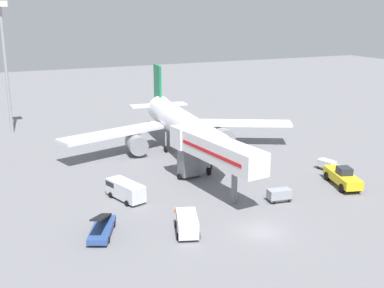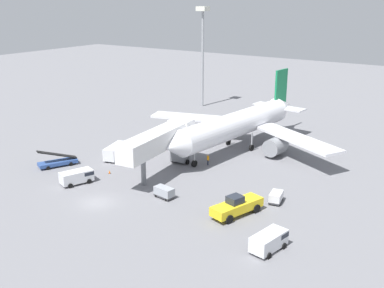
{
  "view_description": "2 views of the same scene",
  "coord_description": "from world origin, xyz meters",
  "px_view_note": "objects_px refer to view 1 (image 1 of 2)",
  "views": [
    {
      "loc": [
        -25.52,
        -37.75,
        21.72
      ],
      "look_at": [
        3.2,
        23.27,
        3.07
      ],
      "focal_mm": 45.44,
      "sensor_mm": 36.0,
      "label": 1
    },
    {
      "loc": [
        40.91,
        -38.47,
        25.45
      ],
      "look_at": [
        1.89,
        19.3,
        3.16
      ],
      "focal_mm": 43.34,
      "sensor_mm": 36.0,
      "label": 2
    }
  ],
  "objects_px": {
    "jet_bridge": "(211,150)",
    "service_van_outer_right": "(125,189)",
    "baggage_cart_far_left": "(327,164)",
    "belt_loader_truck": "(102,228)",
    "airplane_at_gate": "(181,125)",
    "pushback_tug": "(343,177)",
    "ground_crew_worker_foreground": "(211,163)",
    "apron_light_mast": "(3,42)",
    "service_van_mid_center": "(187,223)",
    "baggage_cart_rear_right": "(279,195)",
    "safety_cone_alpha": "(175,209)"
  },
  "relations": [
    {
      "from": "belt_loader_truck",
      "to": "ground_crew_worker_foreground",
      "type": "relative_size",
      "value": 3.46
    },
    {
      "from": "belt_loader_truck",
      "to": "ground_crew_worker_foreground",
      "type": "height_order",
      "value": "belt_loader_truck"
    },
    {
      "from": "baggage_cart_far_left",
      "to": "pushback_tug",
      "type": "bearing_deg",
      "value": -112.63
    },
    {
      "from": "service_van_outer_right",
      "to": "ground_crew_worker_foreground",
      "type": "distance_m",
      "value": 15.34
    },
    {
      "from": "jet_bridge",
      "to": "ground_crew_worker_foreground",
      "type": "bearing_deg",
      "value": 61.71
    },
    {
      "from": "apron_light_mast",
      "to": "service_van_mid_center",
      "type": "bearing_deg",
      "value": -77.0
    },
    {
      "from": "service_van_mid_center",
      "to": "baggage_cart_rear_right",
      "type": "xyz_separation_m",
      "value": [
        13.24,
        2.93,
        -0.26
      ]
    },
    {
      "from": "pushback_tug",
      "to": "baggage_cart_rear_right",
      "type": "distance_m",
      "value": 10.41
    },
    {
      "from": "airplane_at_gate",
      "to": "safety_cone_alpha",
      "type": "xyz_separation_m",
      "value": [
        -10.3,
        -21.48,
        -4.06
      ]
    },
    {
      "from": "apron_light_mast",
      "to": "baggage_cart_far_left",
      "type": "bearing_deg",
      "value": -47.37
    },
    {
      "from": "pushback_tug",
      "to": "baggage_cart_rear_right",
      "type": "bearing_deg",
      "value": -174.92
    },
    {
      "from": "service_van_mid_center",
      "to": "baggage_cart_rear_right",
      "type": "distance_m",
      "value": 13.56
    },
    {
      "from": "service_van_outer_right",
      "to": "baggage_cart_far_left",
      "type": "relative_size",
      "value": 2.21
    },
    {
      "from": "airplane_at_gate",
      "to": "service_van_mid_center",
      "type": "distance_m",
      "value": 29.31
    },
    {
      "from": "safety_cone_alpha",
      "to": "apron_light_mast",
      "type": "relative_size",
      "value": 0.02
    },
    {
      "from": "airplane_at_gate",
      "to": "pushback_tug",
      "type": "bearing_deg",
      "value": -61.92
    },
    {
      "from": "airplane_at_gate",
      "to": "service_van_outer_right",
      "type": "bearing_deg",
      "value": -132.51
    },
    {
      "from": "belt_loader_truck",
      "to": "airplane_at_gate",
      "type": "bearing_deg",
      "value": 50.88
    },
    {
      "from": "service_van_mid_center",
      "to": "service_van_outer_right",
      "type": "bearing_deg",
      "value": 104.62
    },
    {
      "from": "jet_bridge",
      "to": "service_van_outer_right",
      "type": "height_order",
      "value": "jet_bridge"
    },
    {
      "from": "jet_bridge",
      "to": "ground_crew_worker_foreground",
      "type": "distance_m",
      "value": 8.92
    },
    {
      "from": "airplane_at_gate",
      "to": "pushback_tug",
      "type": "distance_m",
      "value": 26.24
    },
    {
      "from": "jet_bridge",
      "to": "belt_loader_truck",
      "type": "height_order",
      "value": "jet_bridge"
    },
    {
      "from": "airplane_at_gate",
      "to": "ground_crew_worker_foreground",
      "type": "relative_size",
      "value": 21.34
    },
    {
      "from": "service_van_outer_right",
      "to": "ground_crew_worker_foreground",
      "type": "height_order",
      "value": "service_van_outer_right"
    },
    {
      "from": "airplane_at_gate",
      "to": "belt_loader_truck",
      "type": "height_order",
      "value": "airplane_at_gate"
    },
    {
      "from": "airplane_at_gate",
      "to": "baggage_cart_rear_right",
      "type": "relative_size",
      "value": 13.35
    },
    {
      "from": "belt_loader_truck",
      "to": "service_van_outer_right",
      "type": "xyz_separation_m",
      "value": [
        4.97,
        8.09,
        0.5
      ]
    },
    {
      "from": "belt_loader_truck",
      "to": "service_van_mid_center",
      "type": "distance_m",
      "value": 8.53
    },
    {
      "from": "safety_cone_alpha",
      "to": "apron_light_mast",
      "type": "xyz_separation_m",
      "value": [
        -12.8,
        45.61,
        16.12
      ]
    },
    {
      "from": "belt_loader_truck",
      "to": "apron_light_mast",
      "type": "relative_size",
      "value": 0.27
    },
    {
      "from": "airplane_at_gate",
      "to": "baggage_cart_far_left",
      "type": "xyz_separation_m",
      "value": [
        14.76,
        -17.0,
        -3.54
      ]
    },
    {
      "from": "airplane_at_gate",
      "to": "service_van_outer_right",
      "type": "height_order",
      "value": "airplane_at_gate"
    },
    {
      "from": "service_van_outer_right",
      "to": "baggage_cart_rear_right",
      "type": "bearing_deg",
      "value": -27.27
    },
    {
      "from": "baggage_cart_far_left",
      "to": "safety_cone_alpha",
      "type": "xyz_separation_m",
      "value": [
        -25.06,
        -4.47,
        -0.52
      ]
    },
    {
      "from": "pushback_tug",
      "to": "apron_light_mast",
      "type": "xyz_separation_m",
      "value": [
        -35.36,
        47.12,
        15.2
      ]
    },
    {
      "from": "apron_light_mast",
      "to": "jet_bridge",
      "type": "bearing_deg",
      "value": -64.73
    },
    {
      "from": "pushback_tug",
      "to": "apron_light_mast",
      "type": "distance_m",
      "value": 60.84
    },
    {
      "from": "pushback_tug",
      "to": "apron_light_mast",
      "type": "bearing_deg",
      "value": 126.89
    },
    {
      "from": "airplane_at_gate",
      "to": "safety_cone_alpha",
      "type": "height_order",
      "value": "airplane_at_gate"
    },
    {
      "from": "pushback_tug",
      "to": "baggage_cart_far_left",
      "type": "height_order",
      "value": "pushback_tug"
    },
    {
      "from": "pushback_tug",
      "to": "service_van_mid_center",
      "type": "bearing_deg",
      "value": -170.74
    },
    {
      "from": "jet_bridge",
      "to": "baggage_cart_far_left",
      "type": "xyz_separation_m",
      "value": [
        18.42,
        0.05,
        -4.4
      ]
    },
    {
      "from": "airplane_at_gate",
      "to": "service_van_outer_right",
      "type": "distance_m",
      "value": 21.35
    },
    {
      "from": "baggage_cart_rear_right",
      "to": "apron_light_mast",
      "type": "xyz_separation_m",
      "value": [
        -25.0,
        48.04,
        15.56
      ]
    },
    {
      "from": "jet_bridge",
      "to": "service_van_outer_right",
      "type": "relative_size",
      "value": 2.87
    },
    {
      "from": "jet_bridge",
      "to": "safety_cone_alpha",
      "type": "distance_m",
      "value": 9.38
    },
    {
      "from": "jet_bridge",
      "to": "pushback_tug",
      "type": "distance_m",
      "value": 17.46
    },
    {
      "from": "airplane_at_gate",
      "to": "ground_crew_worker_foreground",
      "type": "distance_m",
      "value": 10.68
    },
    {
      "from": "pushback_tug",
      "to": "service_van_outer_right",
      "type": "xyz_separation_m",
      "value": [
        -26.54,
        7.42,
        0.07
      ]
    }
  ]
}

